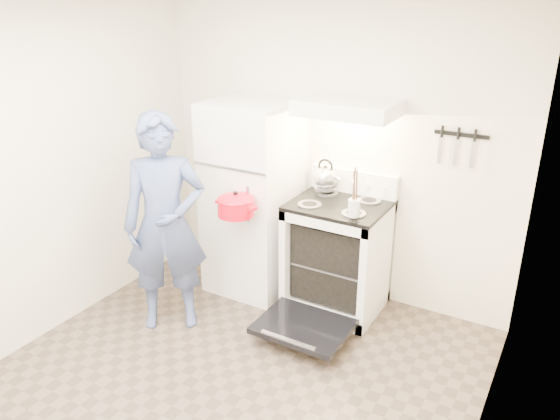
# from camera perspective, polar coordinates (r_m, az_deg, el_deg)

# --- Properties ---
(floor) EXTENTS (3.60, 3.60, 0.00)m
(floor) POSITION_cam_1_polar(r_m,az_deg,el_deg) (3.90, -7.11, -18.85)
(floor) COLOR brown
(floor) RESTS_ON ground
(back_wall) EXTENTS (3.20, 0.02, 2.50)m
(back_wall) POSITION_cam_1_polar(r_m,az_deg,el_deg) (4.69, 5.45, 5.89)
(back_wall) COLOR beige
(back_wall) RESTS_ON ground
(refrigerator) EXTENTS (0.70, 0.70, 1.70)m
(refrigerator) POSITION_cam_1_polar(r_m,az_deg,el_deg) (4.79, -2.80, 1.26)
(refrigerator) COLOR white
(refrigerator) RESTS_ON floor
(stove_body) EXTENTS (0.76, 0.65, 0.92)m
(stove_body) POSITION_cam_1_polar(r_m,az_deg,el_deg) (4.61, 6.00, -4.97)
(stove_body) COLOR white
(stove_body) RESTS_ON floor
(cooktop) EXTENTS (0.76, 0.65, 0.03)m
(cooktop) POSITION_cam_1_polar(r_m,az_deg,el_deg) (4.42, 6.24, 0.53)
(cooktop) COLOR black
(cooktop) RESTS_ON stove_body
(backsplash) EXTENTS (0.76, 0.07, 0.20)m
(backsplash) POSITION_cam_1_polar(r_m,az_deg,el_deg) (4.63, 7.74, 2.97)
(backsplash) COLOR white
(backsplash) RESTS_ON cooktop
(oven_door) EXTENTS (0.70, 0.54, 0.04)m
(oven_door) POSITION_cam_1_polar(r_m,az_deg,el_deg) (4.32, 2.48, -12.07)
(oven_door) COLOR black
(oven_door) RESTS_ON floor
(oven_rack) EXTENTS (0.60, 0.52, 0.01)m
(oven_rack) POSITION_cam_1_polar(r_m,az_deg,el_deg) (4.62, 5.99, -5.19)
(oven_rack) COLOR slate
(oven_rack) RESTS_ON stove_body
(range_hood) EXTENTS (0.76, 0.50, 0.12)m
(range_hood) POSITION_cam_1_polar(r_m,az_deg,el_deg) (4.27, 7.08, 10.59)
(range_hood) COLOR white
(range_hood) RESTS_ON back_wall
(knife_strip) EXTENTS (0.40, 0.02, 0.03)m
(knife_strip) POSITION_cam_1_polar(r_m,az_deg,el_deg) (4.29, 18.45, 7.49)
(knife_strip) COLOR black
(knife_strip) RESTS_ON back_wall
(pizza_stone) EXTENTS (0.31, 0.31, 0.02)m
(pizza_stone) POSITION_cam_1_polar(r_m,az_deg,el_deg) (4.61, 5.41, -5.07)
(pizza_stone) COLOR #957053
(pizza_stone) RESTS_ON oven_rack
(tea_kettle) EXTENTS (0.24, 0.20, 0.30)m
(tea_kettle) POSITION_cam_1_polar(r_m,az_deg,el_deg) (4.58, 4.75, 3.53)
(tea_kettle) COLOR #B6B6BB
(tea_kettle) RESTS_ON cooktop
(utensil_jar) EXTENTS (0.10, 0.10, 0.13)m
(utensil_jar) POSITION_cam_1_polar(r_m,az_deg,el_deg) (4.07, 7.75, 0.23)
(utensil_jar) COLOR silver
(utensil_jar) RESTS_ON cooktop
(person) EXTENTS (0.76, 0.72, 1.74)m
(person) POSITION_cam_1_polar(r_m,az_deg,el_deg) (4.28, -11.90, -1.48)
(person) COLOR navy
(person) RESTS_ON floor
(dutch_oven) EXTENTS (0.36, 0.29, 0.23)m
(dutch_oven) POSITION_cam_1_polar(r_m,az_deg,el_deg) (4.30, -4.63, 0.29)
(dutch_oven) COLOR red
(dutch_oven) RESTS_ON person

